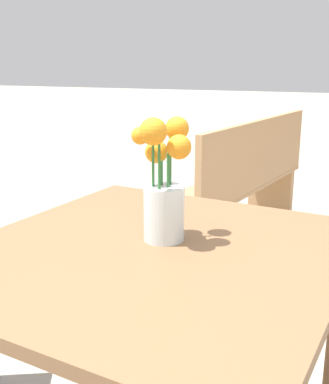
{
  "coord_description": "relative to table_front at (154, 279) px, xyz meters",
  "views": [
    {
      "loc": [
        0.49,
        -1.03,
        1.16
      ],
      "look_at": [
        0.0,
        0.06,
        0.84
      ],
      "focal_mm": 45.0,
      "sensor_mm": 36.0,
      "label": 1
    }
  ],
  "objects": [
    {
      "name": "bench_near",
      "position": [
        -0.23,
        1.76,
        -0.17
      ],
      "size": [
        0.58,
        1.5,
        0.85
      ],
      "color": "tan",
      "rests_on": "ground_plane"
    },
    {
      "name": "table_front",
      "position": [
        0.0,
        0.0,
        0.0
      ],
      "size": [
        1.0,
        1.05,
        0.71
      ],
      "color": "brown",
      "rests_on": "ground_plane"
    },
    {
      "name": "flower_vase",
      "position": [
        0.0,
        0.06,
        0.22
      ],
      "size": [
        0.15,
        0.18,
        0.33
      ],
      "color": "silver",
      "rests_on": "table_front"
    }
  ]
}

